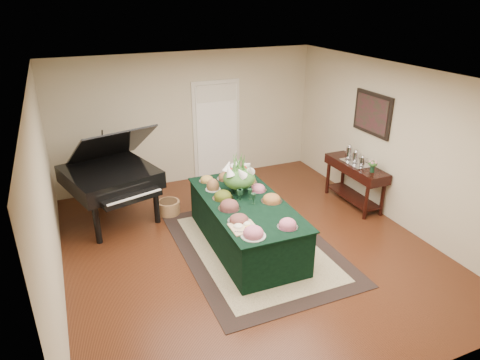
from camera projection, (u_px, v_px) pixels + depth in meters
name	position (u px, v px, depth m)	size (l,w,h in m)	color
ground	(247.00, 247.00, 6.85)	(6.00, 6.00, 0.00)	black
area_rug	(256.00, 247.00, 6.83)	(2.28, 3.19, 0.01)	black
kitchen_doorway	(217.00, 131.00, 9.16)	(1.05, 0.07, 2.10)	silver
buffet_table	(245.00, 223.00, 6.76)	(1.20, 2.47, 0.77)	black
food_platters	(241.00, 197.00, 6.66)	(1.05, 2.32, 0.15)	silver
cutting_board	(243.00, 226.00, 5.86)	(0.36, 0.36, 0.10)	tan
green_goblets	(246.00, 195.00, 6.61)	(0.24, 0.29, 0.18)	black
floral_centerpiece	(239.00, 174.00, 6.80)	(0.54, 0.54, 0.54)	black
grand_piano	(111.00, 176.00, 7.35)	(1.74, 1.93, 1.70)	black
wicker_basket	(169.00, 207.00, 7.83)	(0.40, 0.40, 0.25)	#9C6B3F
mahogany_sideboard	(355.00, 173.00, 8.01)	(0.45, 1.41, 0.82)	black
tea_service	(355.00, 157.00, 7.95)	(0.34, 0.58, 0.30)	silver
pink_bouquet	(373.00, 164.00, 7.51)	(0.18, 0.18, 0.23)	black
wall_painting	(372.00, 114.00, 7.65)	(0.05, 0.95, 0.75)	black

